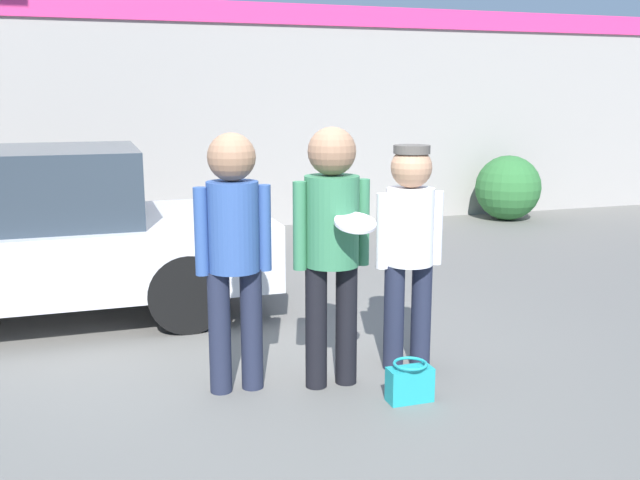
{
  "coord_description": "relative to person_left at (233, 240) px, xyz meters",
  "views": [
    {
      "loc": [
        -1.28,
        -4.89,
        2.0
      ],
      "look_at": [
        0.25,
        -0.19,
        0.99
      ],
      "focal_mm": 40.0,
      "sensor_mm": 36.0,
      "label": 1
    }
  ],
  "objects": [
    {
      "name": "storefront_building",
      "position": [
        0.4,
        6.03,
        0.62
      ],
      "size": [
        24.0,
        0.22,
        3.3
      ],
      "color": "gray",
      "rests_on": "ground"
    },
    {
      "name": "person_middle_with_frisbee",
      "position": [
        0.65,
        -0.12,
        0.03
      ],
      "size": [
        0.54,
        0.58,
        1.79
      ],
      "color": "black",
      "rests_on": "ground"
    },
    {
      "name": "shrub",
      "position": [
        5.52,
        5.32,
        -0.54
      ],
      "size": [
        1.04,
        1.04,
        1.04
      ],
      "color": "#2D6B33",
      "rests_on": "ground"
    },
    {
      "name": "parked_car_near",
      "position": [
        -1.55,
        2.19,
        -0.29
      ],
      "size": [
        4.43,
        1.91,
        1.53
      ],
      "color": "silver",
      "rests_on": "ground"
    },
    {
      "name": "person_right",
      "position": [
        1.29,
        0.03,
        -0.07
      ],
      "size": [
        0.52,
        0.35,
        1.65
      ],
      "color": "#1E2338",
      "rests_on": "ground"
    },
    {
      "name": "ground_plane",
      "position": [
        0.4,
        0.33,
        -1.06
      ],
      "size": [
        56.0,
        56.0,
        0.0
      ],
      "primitive_type": "plane",
      "color": "#66635E"
    },
    {
      "name": "handbag",
      "position": [
        1.05,
        -0.54,
        -0.93
      ],
      "size": [
        0.3,
        0.23,
        0.27
      ],
      "color": "teal",
      "rests_on": "ground"
    },
    {
      "name": "person_left",
      "position": [
        0.0,
        0.0,
        0.0
      ],
      "size": [
        0.51,
        0.34,
        1.76
      ],
      "color": "#1E2338",
      "rests_on": "ground"
    }
  ]
}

